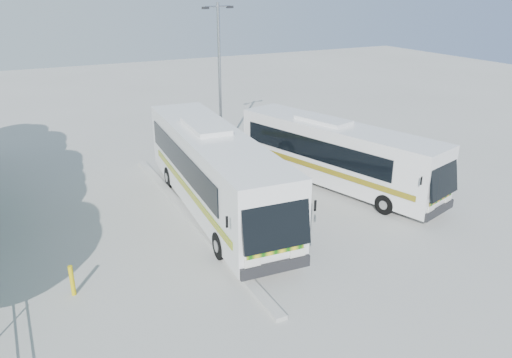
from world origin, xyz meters
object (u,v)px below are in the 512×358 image
coach_adjacent (337,153)px  bollard (72,281)px  coach_main (214,170)px  lamppost (220,74)px

coach_adjacent → bollard: size_ratio=10.76×
coach_main → lamppost: (3.54, 7.52, 2.80)m
lamppost → bollard: lamppost is taller
coach_main → bollard: size_ratio=12.11×
lamppost → coach_adjacent: bearing=-84.9°
coach_adjacent → lamppost: 8.62m
coach_main → coach_adjacent: bearing=4.1°
coach_main → bollard: bearing=-145.5°
coach_main → coach_adjacent: (6.52, 0.02, -0.22)m
coach_main → coach_adjacent: 6.53m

